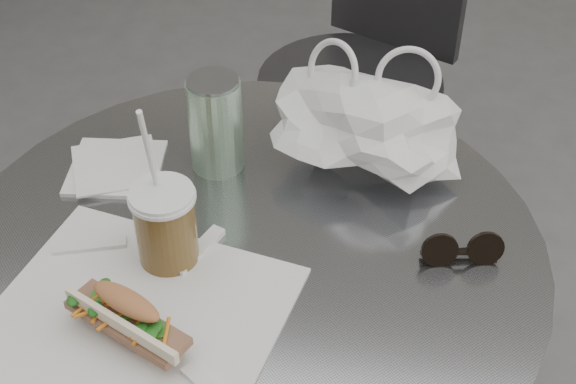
% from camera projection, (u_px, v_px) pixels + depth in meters
% --- Properties ---
extents(cafe_table, '(0.76, 0.76, 0.74)m').
position_uv_depth(cafe_table, '(253.00, 376.00, 1.19)').
color(cafe_table, slate).
rests_on(cafe_table, ground).
extents(chair_far, '(0.43, 0.46, 0.77)m').
position_uv_depth(chair_far, '(356.00, 124.00, 1.88)').
color(chair_far, '#302F32').
rests_on(chair_far, ground).
extents(sandwich_paper, '(0.38, 0.36, 0.00)m').
position_uv_depth(sandwich_paper, '(130.00, 325.00, 0.91)').
color(sandwich_paper, white).
rests_on(sandwich_paper, cafe_table).
extents(banh_mi, '(0.20, 0.14, 0.06)m').
position_uv_depth(banh_mi, '(128.00, 318.00, 0.88)').
color(banh_mi, '#C27B49').
rests_on(banh_mi, sandwich_paper).
extents(iced_coffee, '(0.08, 0.08, 0.23)m').
position_uv_depth(iced_coffee, '(166.00, 225.00, 0.96)').
color(iced_coffee, brown).
rests_on(iced_coffee, cafe_table).
extents(sunglasses, '(0.10, 0.04, 0.05)m').
position_uv_depth(sunglasses, '(462.00, 251.00, 0.98)').
color(sunglasses, black).
rests_on(sunglasses, cafe_table).
extents(plastic_bag, '(0.30, 0.26, 0.13)m').
position_uv_depth(plastic_bag, '(365.00, 124.00, 1.11)').
color(plastic_bag, silver).
rests_on(plastic_bag, cafe_table).
extents(napkin_stack, '(0.15, 0.15, 0.01)m').
position_uv_depth(napkin_stack, '(116.00, 167.00, 1.13)').
color(napkin_stack, white).
rests_on(napkin_stack, cafe_table).
extents(drink_can, '(0.07, 0.07, 0.14)m').
position_uv_depth(drink_can, '(216.00, 124.00, 1.09)').
color(drink_can, '#508A57').
rests_on(drink_can, cafe_table).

